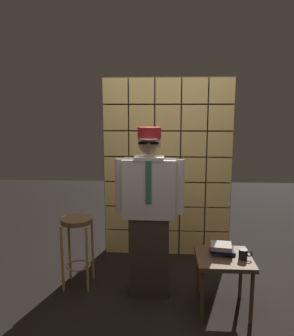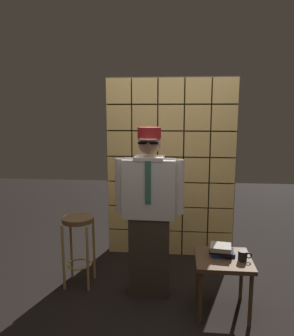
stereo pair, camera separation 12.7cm
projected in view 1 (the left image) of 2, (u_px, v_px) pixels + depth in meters
ground_plane at (167, 316)px, 3.11m from camera, size 12.00×12.00×0.00m
glass_block_wall at (167, 169)px, 4.32m from camera, size 1.68×0.10×2.35m
standing_person at (149, 210)px, 3.35m from camera, size 0.69×0.30×1.75m
bar_stool at (77, 236)px, 3.57m from camera, size 0.34×0.34×0.77m
side_table at (224, 263)px, 3.14m from camera, size 0.52×0.52×0.54m
book_stack at (222, 249)px, 3.17m from camera, size 0.25×0.21×0.10m
coffee_mug at (243, 254)px, 3.07m from camera, size 0.13×0.08×0.09m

